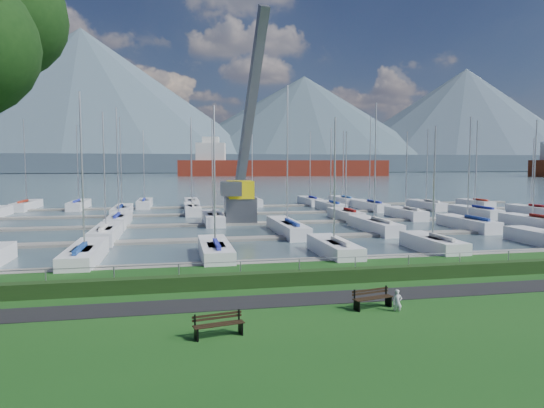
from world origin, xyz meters
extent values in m
cube|color=black|center=(0.00, -3.00, 0.01)|extent=(160.00, 2.00, 0.04)
cube|color=#41555F|center=(0.00, 260.00, -0.40)|extent=(800.00, 540.00, 0.20)
cube|color=#1B3413|center=(0.00, -0.40, 0.35)|extent=(80.00, 0.70, 0.70)
cylinder|color=gray|center=(0.00, 0.00, 1.20)|extent=(80.00, 0.04, 0.04)
cube|color=#425160|center=(0.00, 330.00, 6.00)|extent=(900.00, 80.00, 12.00)
cone|color=#475B69|center=(-80.00, 400.00, 57.50)|extent=(340.00, 340.00, 115.00)
cone|color=#425461|center=(110.00, 410.00, 42.50)|extent=(300.00, 300.00, 85.00)
cone|color=#435362|center=(280.00, 420.00, 50.00)|extent=(320.00, 320.00, 100.00)
cube|color=slate|center=(0.00, 6.00, -0.22)|extent=(90.00, 1.60, 0.25)
cube|color=slate|center=(0.00, 16.00, -0.22)|extent=(90.00, 1.60, 0.25)
cube|color=slate|center=(0.00, 26.00, -0.22)|extent=(90.00, 1.60, 0.25)
cube|color=slate|center=(0.00, 36.00, -0.22)|extent=(90.00, 1.60, 0.25)
cube|color=slate|center=(0.00, 46.00, -0.22)|extent=(90.00, 1.60, 0.25)
cube|color=black|center=(-6.48, -7.10, 0.23)|extent=(0.14, 0.40, 0.45)
cube|color=black|center=(-6.52, -6.92, 0.65)|extent=(0.06, 0.06, 0.40)
cube|color=black|center=(-4.92, -6.79, 0.23)|extent=(0.14, 0.40, 0.45)
cube|color=black|center=(-4.95, -6.61, 0.65)|extent=(0.06, 0.06, 0.40)
cube|color=black|center=(-5.67, -7.09, 0.45)|extent=(1.78, 0.45, 0.04)
cube|color=black|center=(-5.70, -6.94, 0.45)|extent=(1.78, 0.45, 0.04)
cube|color=black|center=(-5.73, -6.80, 0.45)|extent=(1.78, 0.45, 0.04)
cube|color=black|center=(-5.74, -6.75, 0.62)|extent=(1.77, 0.39, 0.08)
cube|color=black|center=(-5.74, -6.75, 0.74)|extent=(1.77, 0.39, 0.08)
cube|color=black|center=(0.13, -5.05, 0.23)|extent=(0.15, 0.40, 0.45)
cube|color=black|center=(0.09, -4.88, 0.65)|extent=(0.06, 0.06, 0.40)
cube|color=black|center=(1.69, -4.69, 0.23)|extent=(0.15, 0.40, 0.45)
cube|color=black|center=(1.65, -4.52, 0.65)|extent=(0.06, 0.06, 0.40)
cube|color=black|center=(0.94, -5.02, 0.45)|extent=(1.78, 0.50, 0.04)
cube|color=black|center=(0.91, -4.87, 0.45)|extent=(1.78, 0.50, 0.04)
cube|color=black|center=(0.88, -4.73, 0.45)|extent=(1.78, 0.50, 0.04)
cube|color=black|center=(0.86, -4.68, 0.62)|extent=(1.76, 0.44, 0.08)
cube|color=black|center=(0.86, -4.68, 0.74)|extent=(1.76, 0.44, 0.08)
imported|color=#BBBBC3|center=(1.72, -5.45, 0.53)|extent=(0.44, 0.34, 1.05)
cube|color=#53555B|center=(-0.40, 26.97, 1.20)|extent=(3.32, 3.32, 2.60)
cube|color=yellow|center=(-0.40, 26.97, 3.30)|extent=(2.73, 3.49, 1.80)
cube|color=#585A60|center=(1.40, 31.47, 12.30)|extent=(2.53, 11.25, 19.89)
cube|color=#57595E|center=(-1.60, 24.97, 3.50)|extent=(2.08, 2.27, 1.40)
cube|color=maroon|center=(46.53, 215.15, 2.50)|extent=(104.59, 32.46, 10.00)
cube|color=silver|center=(10.82, 220.27, 10.00)|extent=(15.85, 15.85, 12.00)
cube|color=silver|center=(10.82, 220.27, 17.00)|extent=(9.06, 9.06, 4.00)
camera|label=1|loc=(-7.12, -23.43, 6.05)|focal=32.00mm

